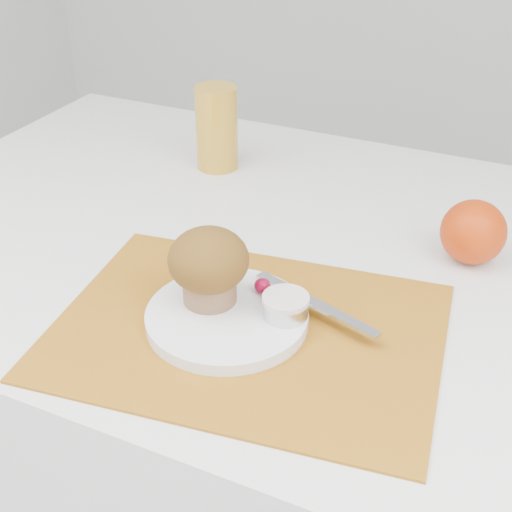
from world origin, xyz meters
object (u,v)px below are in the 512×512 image
at_px(table, 269,433).
at_px(plate, 227,317).
at_px(orange, 473,232).
at_px(muffin, 209,265).
at_px(juice_glass, 217,128).

xyz_separation_m(table, plate, (0.03, -0.20, 0.39)).
relative_size(orange, muffin, 0.91).
bearing_deg(plate, table, 99.00).
height_order(table, plate, plate).
height_order(orange, juice_glass, juice_glass).
relative_size(table, juice_glass, 8.69).
relative_size(table, orange, 13.99).
relative_size(plate, muffin, 2.01).
relative_size(plate, orange, 2.20).
xyz_separation_m(juice_glass, muffin, (0.18, -0.37, -0.00)).
xyz_separation_m(table, orange, (0.26, 0.07, 0.42)).
xyz_separation_m(plate, orange, (0.23, 0.26, 0.03)).
height_order(table, orange, orange).
distance_m(orange, juice_glass, 0.46).
distance_m(table, orange, 0.50).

